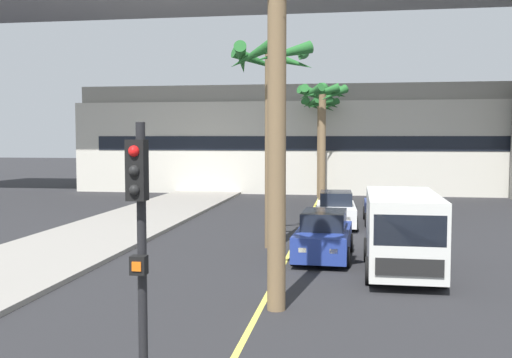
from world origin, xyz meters
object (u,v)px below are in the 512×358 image
at_px(car_queue_second, 336,210).
at_px(palm_tree_far_median, 322,108).
at_px(car_queue_third, 384,208).
at_px(palm_tree_farthest_median, 277,17).
at_px(traffic_light_median_near, 140,240).
at_px(palm_tree_near_median, 321,118).
at_px(delivery_van, 402,230).
at_px(palm_tree_mid_median, 271,93).
at_px(car_queue_front, 324,236).

relative_size(car_queue_second, palm_tree_far_median, 0.62).
height_order(car_queue_third, palm_tree_farthest_median, palm_tree_farthest_median).
xyz_separation_m(traffic_light_median_near, palm_tree_near_median, (0.59, 33.12, 2.58)).
relative_size(traffic_light_median_near, palm_tree_near_median, 0.62).
bearing_deg(palm_tree_farthest_median, car_queue_third, 77.66).
height_order(car_queue_second, delivery_van, delivery_van).
xyz_separation_m(delivery_van, traffic_light_median_near, (-4.14, -10.76, 1.43)).
relative_size(palm_tree_near_median, palm_tree_mid_median, 0.91).
distance_m(palm_tree_near_median, palm_tree_far_median, 9.75).
xyz_separation_m(car_queue_second, car_queue_third, (2.20, 1.29, 0.00)).
bearing_deg(palm_tree_far_median, palm_tree_mid_median, -98.62).
relative_size(car_queue_front, palm_tree_mid_median, 0.56).
height_order(delivery_van, palm_tree_far_median, palm_tree_far_median).
xyz_separation_m(car_queue_second, palm_tree_near_median, (-1.38, 13.23, 4.58)).
height_order(car_queue_second, car_queue_third, same).
distance_m(car_queue_second, palm_tree_far_median, 5.98).
xyz_separation_m(palm_tree_near_median, palm_tree_farthest_median, (0.35, -26.68, 1.43)).
bearing_deg(traffic_light_median_near, car_queue_second, 84.33).
xyz_separation_m(car_queue_third, palm_tree_near_median, (-3.58, 11.94, 4.58)).
relative_size(car_queue_front, palm_tree_near_median, 0.62).
bearing_deg(palm_tree_mid_median, car_queue_front, -39.04).
height_order(car_queue_second, palm_tree_mid_median, palm_tree_mid_median).
xyz_separation_m(car_queue_third, palm_tree_farthest_median, (-3.22, -14.73, 6.00)).
distance_m(car_queue_second, car_queue_third, 2.55).
bearing_deg(palm_tree_near_median, traffic_light_median_near, -91.03).
height_order(traffic_light_median_near, palm_tree_farthest_median, palm_tree_farthest_median).
bearing_deg(palm_tree_near_median, palm_tree_farthest_median, -89.24).
height_order(traffic_light_median_near, palm_tree_mid_median, palm_tree_mid_median).
xyz_separation_m(car_queue_second, palm_tree_mid_median, (-2.19, -5.65, 4.87)).
distance_m(car_queue_third, palm_tree_far_median, 6.06).
distance_m(car_queue_front, car_queue_third, 8.87).
relative_size(palm_tree_far_median, palm_tree_farthest_median, 0.76).
bearing_deg(car_queue_front, palm_tree_far_median, 93.13).
bearing_deg(palm_tree_farthest_median, delivery_van, 53.52).
xyz_separation_m(palm_tree_mid_median, palm_tree_far_median, (1.39, 9.15, -0.09)).
bearing_deg(palm_tree_near_median, delivery_van, -81.00).
xyz_separation_m(car_queue_third, palm_tree_mid_median, (-4.39, -6.94, 4.87)).
distance_m(car_queue_front, palm_tree_far_median, 11.78).
height_order(car_queue_front, palm_tree_near_median, palm_tree_near_median).
xyz_separation_m(traffic_light_median_near, palm_tree_farthest_median, (0.95, 6.44, 4.01)).
bearing_deg(palm_tree_far_median, car_queue_third, -36.41).
relative_size(car_queue_front, car_queue_third, 1.01).
bearing_deg(car_queue_third, palm_tree_farthest_median, -102.34).
height_order(car_queue_front, palm_tree_farthest_median, palm_tree_farthest_median).
xyz_separation_m(palm_tree_far_median, palm_tree_farthest_median, (-0.22, -16.95, 1.22)).
xyz_separation_m(delivery_van, palm_tree_near_median, (-3.54, 22.36, 4.01)).
bearing_deg(palm_tree_farthest_median, palm_tree_far_median, 89.24).
xyz_separation_m(car_queue_front, car_queue_second, (0.22, 7.25, 0.00)).
relative_size(car_queue_front, palm_tree_farthest_median, 0.47).
bearing_deg(traffic_light_median_near, palm_tree_farthest_median, 81.63).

